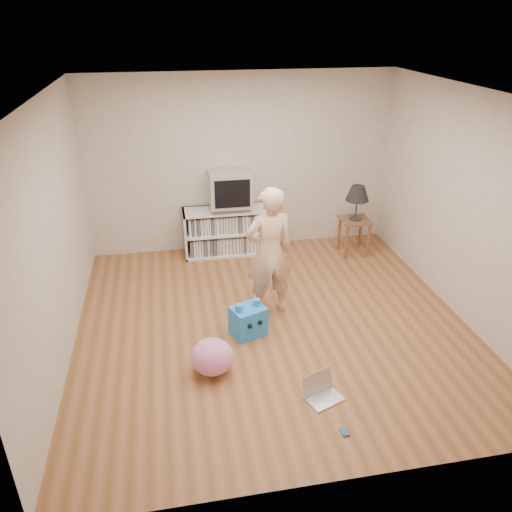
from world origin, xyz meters
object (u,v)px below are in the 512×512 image
(plush_blue, at_px, (248,320))
(plush_pink, at_px, (212,357))
(table_lamp, at_px, (358,194))
(crt_tv, at_px, (230,188))
(laptop, at_px, (321,391))
(media_unit, at_px, (231,230))
(dvd_deck, at_px, (230,207))
(side_table, at_px, (354,227))
(person, at_px, (269,252))

(plush_blue, bearing_deg, plush_pink, -150.07)
(table_lamp, bearing_deg, crt_tv, 168.54)
(laptop, bearing_deg, crt_tv, 75.78)
(media_unit, xyz_separation_m, dvd_deck, (0.00, -0.02, 0.39))
(laptop, xyz_separation_m, plush_blue, (-0.51, 1.14, 0.12))
(dvd_deck, height_order, side_table, dvd_deck)
(media_unit, xyz_separation_m, plush_blue, (-0.11, -2.19, -0.17))
(crt_tv, xyz_separation_m, person, (0.22, -1.73, -0.22))
(dvd_deck, bearing_deg, side_table, -11.56)
(dvd_deck, xyz_separation_m, person, (0.22, -1.74, 0.06))
(crt_tv, bearing_deg, dvd_deck, 90.00)
(crt_tv, relative_size, side_table, 1.09)
(person, relative_size, plush_blue, 3.61)
(side_table, height_order, table_lamp, table_lamp)
(side_table, bearing_deg, dvd_deck, 168.44)
(person, relative_size, plush_pink, 3.70)
(crt_tv, xyz_separation_m, side_table, (1.81, -0.37, -0.60))
(table_lamp, bearing_deg, plush_blue, -136.78)
(dvd_deck, bearing_deg, media_unit, 90.00)
(laptop, bearing_deg, plush_blue, 92.90)
(side_table, bearing_deg, laptop, -115.59)
(crt_tv, bearing_deg, laptop, -83.16)
(person, distance_m, plush_pink, 1.44)
(table_lamp, relative_size, laptop, 1.27)
(crt_tv, bearing_deg, person, -82.91)
(dvd_deck, bearing_deg, crt_tv, -90.00)
(person, height_order, plush_pink, person)
(table_lamp, bearing_deg, media_unit, 167.96)
(crt_tv, xyz_separation_m, plush_blue, (-0.11, -2.17, -0.84))
(plush_blue, bearing_deg, crt_tv, 65.66)
(dvd_deck, height_order, plush_blue, dvd_deck)
(person, bearing_deg, dvd_deck, -90.90)
(table_lamp, distance_m, laptop, 3.38)
(table_lamp, xyz_separation_m, plush_blue, (-1.92, -1.80, -0.76))
(media_unit, height_order, plush_blue, media_unit)
(laptop, bearing_deg, dvd_deck, 75.77)
(side_table, bearing_deg, media_unit, 167.96)
(plush_pink, bearing_deg, dvd_deck, 78.10)
(media_unit, xyz_separation_m, laptop, (0.40, -3.33, -0.29))
(table_lamp, relative_size, plush_pink, 1.20)
(media_unit, height_order, dvd_deck, dvd_deck)
(person, bearing_deg, laptop, 88.58)
(table_lamp, relative_size, person, 0.32)
(media_unit, relative_size, dvd_deck, 3.11)
(crt_tv, distance_m, person, 1.76)
(media_unit, relative_size, person, 0.88)
(plush_blue, bearing_deg, media_unit, 65.69)
(plush_pink, bearing_deg, laptop, -29.42)
(media_unit, xyz_separation_m, side_table, (1.81, -0.39, 0.07))
(media_unit, xyz_separation_m, plush_pink, (-0.58, -2.78, -0.17))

